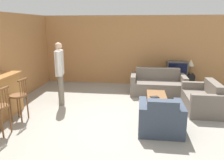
# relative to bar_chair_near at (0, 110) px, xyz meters

# --- Properties ---
(ground_plane) EXTENTS (24.00, 24.00, 0.00)m
(ground_plane) POSITION_rel_bar_chair_near_xyz_m (2.24, 0.79, -0.55)
(ground_plane) COLOR gray
(wall_back) EXTENTS (9.40, 0.08, 2.60)m
(wall_back) POSITION_rel_bar_chair_near_xyz_m (2.24, 4.50, 0.75)
(wall_back) COLOR #B27A47
(wall_back) RESTS_ON ground_plane
(wall_left) EXTENTS (0.08, 8.71, 2.60)m
(wall_left) POSITION_rel_bar_chair_near_xyz_m (-0.88, 2.14, 0.75)
(wall_left) COLOR #B27A47
(wall_left) RESTS_ON ground_plane
(bar_chair_near) EXTENTS (0.40, 0.40, 1.04)m
(bar_chair_near) POSITION_rel_bar_chair_near_xyz_m (0.00, 0.00, 0.00)
(bar_chair_near) COLOR brown
(bar_chair_near) RESTS_ON ground_plane
(bar_chair_mid) EXTENTS (0.42, 0.42, 1.04)m
(bar_chair_mid) POSITION_rel_bar_chair_near_xyz_m (-0.00, 0.74, 0.00)
(bar_chair_mid) COLOR brown
(bar_chair_mid) RESTS_ON ground_plane
(couch_far) EXTENTS (1.79, 0.88, 0.84)m
(couch_far) POSITION_rel_bar_chair_near_xyz_m (3.46, 3.28, -0.25)
(couch_far) COLOR #70665B
(couch_far) RESTS_ON ground_plane
(armchair_near) EXTENTS (0.94, 0.84, 0.82)m
(armchair_near) POSITION_rel_bar_chair_near_xyz_m (3.33, 0.55, -0.24)
(armchair_near) COLOR #384251
(armchair_near) RESTS_ON ground_plane
(loveseat_right) EXTENTS (0.81, 1.36, 0.81)m
(loveseat_right) POSITION_rel_bar_chair_near_xyz_m (4.55, 1.94, -0.25)
(loveseat_right) COLOR #70665B
(loveseat_right) RESTS_ON ground_plane
(coffee_table) EXTENTS (0.52, 1.07, 0.36)m
(coffee_table) POSITION_rel_bar_chair_near_xyz_m (3.34, 1.97, -0.24)
(coffee_table) COLOR brown
(coffee_table) RESTS_ON ground_plane
(tv_unit) EXTENTS (1.25, 0.46, 0.52)m
(tv_unit) POSITION_rel_bar_chair_near_xyz_m (4.19, 4.19, -0.29)
(tv_unit) COLOR black
(tv_unit) RESTS_ON ground_plane
(tv) EXTENTS (0.72, 0.42, 0.45)m
(tv) POSITION_rel_bar_chair_near_xyz_m (4.19, 4.19, 0.19)
(tv) COLOR #4C4C4C
(tv) RESTS_ON tv_unit
(book_on_table) EXTENTS (0.26, 0.22, 0.02)m
(book_on_table) POSITION_rel_bar_chair_near_xyz_m (3.27, 1.79, -0.17)
(book_on_table) COLOR black
(book_on_table) RESTS_ON coffee_table
(table_lamp) EXTENTS (0.24, 0.24, 0.54)m
(table_lamp) POSITION_rel_bar_chair_near_xyz_m (4.67, 4.19, 0.36)
(table_lamp) COLOR brown
(table_lamp) RESTS_ON tv_unit
(person_by_window) EXTENTS (0.27, 0.58, 1.79)m
(person_by_window) POSITION_rel_bar_chair_near_xyz_m (0.61, 1.93, 0.47)
(person_by_window) COLOR #756B5B
(person_by_window) RESTS_ON ground_plane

